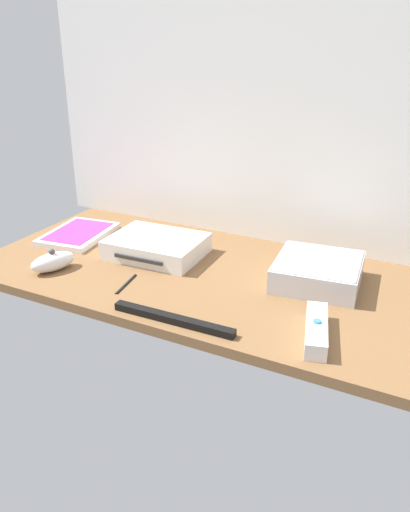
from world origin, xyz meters
TOP-DOWN VIEW (x-y plane):
  - ground_plane at (0.00, 0.00)cm, footprint 100.00×48.00cm
  - back_wall at (0.00, 24.60)cm, footprint 110.00×1.20cm
  - game_console at (-14.41, 3.53)cm, footprint 21.75×17.27cm
  - mini_computer at (22.83, 6.24)cm, footprint 18.82×18.82cm
  - game_case at (-38.23, 4.27)cm, footprint 15.89×20.56cm
  - remote_wand at (28.61, -14.13)cm, footprint 7.47×15.22cm
  - remote_nunchuk at (-29.97, -13.89)cm, footprint 7.85×10.92cm
  - sensor_bar at (4.41, -21.03)cm, footprint 24.03×2.31cm
  - stylus_pen at (-11.88, -12.40)cm, footprint 2.16×8.99cm

SIDE VIEW (x-z plane):
  - ground_plane at x=0.00cm, z-range -2.00..0.00cm
  - stylus_pen at x=-11.88cm, z-range 0.00..0.70cm
  - sensor_bar at x=4.41cm, z-range 0.00..1.40cm
  - game_case at x=-38.23cm, z-range -0.02..1.54cm
  - remote_wand at x=28.61cm, z-range -0.19..3.21cm
  - remote_nunchuk at x=-29.97cm, z-range -0.51..4.59cm
  - game_console at x=-14.41cm, z-range 0.00..4.40cm
  - mini_computer at x=22.83cm, z-range -0.01..5.29cm
  - back_wall at x=0.00cm, z-range 0.00..64.00cm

